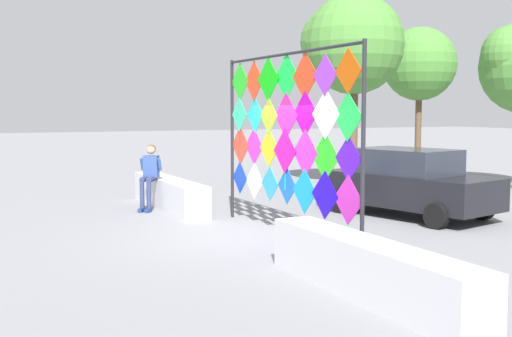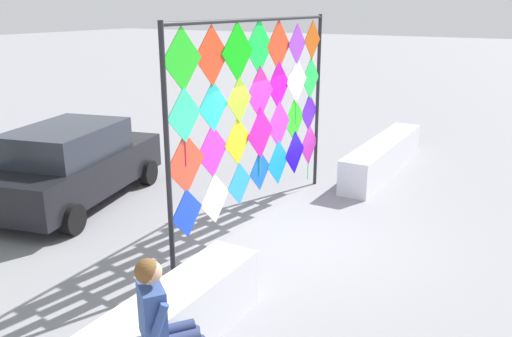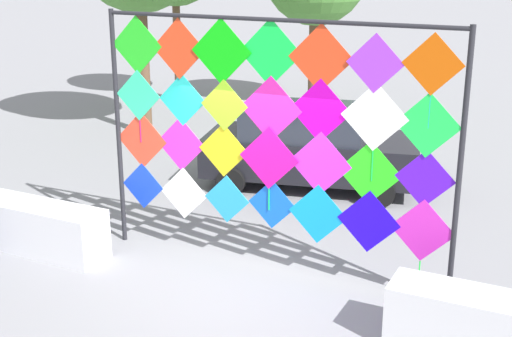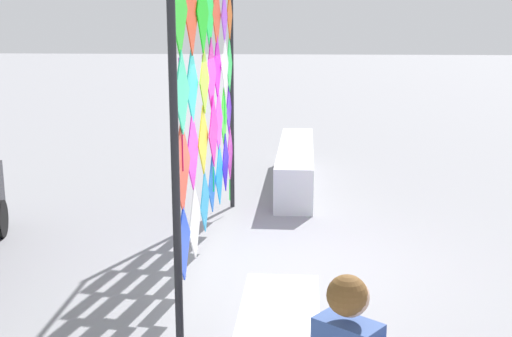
{
  "view_description": "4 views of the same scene",
  "coord_description": "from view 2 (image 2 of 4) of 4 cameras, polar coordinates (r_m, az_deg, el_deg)",
  "views": [
    {
      "loc": [
        11.03,
        -5.14,
        2.42
      ],
      "look_at": [
        0.08,
        0.06,
        1.32
      ],
      "focal_mm": 45.74,
      "sensor_mm": 36.0,
      "label": 1
    },
    {
      "loc": [
        -7.29,
        -3.57,
        3.67
      ],
      "look_at": [
        -0.24,
        0.52,
        1.13
      ],
      "focal_mm": 36.92,
      "sensor_mm": 36.0,
      "label": 2
    },
    {
      "loc": [
        3.93,
        -7.43,
        4.32
      ],
      "look_at": [
        -0.09,
        0.68,
        1.45
      ],
      "focal_mm": 48.99,
      "sensor_mm": 36.0,
      "label": 3
    },
    {
      "loc": [
        -7.48,
        -0.47,
        2.87
      ],
      "look_at": [
        -0.18,
        0.11,
        1.25
      ],
      "focal_mm": 45.46,
      "sensor_mm": 36.0,
      "label": 4
    }
  ],
  "objects": [
    {
      "name": "kite_display_rack",
      "position": [
        8.71,
        0.53,
        6.84
      ],
      "size": [
        4.99,
        0.17,
        3.5
      ],
      "color": "#232328",
      "rests_on": "ground"
    },
    {
      "name": "ground",
      "position": [
        8.91,
        3.71,
        -7.09
      ],
      "size": [
        120.0,
        120.0,
        0.0
      ],
      "primitive_type": "plane",
      "color": "gray"
    },
    {
      "name": "parked_car",
      "position": [
        10.61,
        -19.28,
        0.46
      ],
      "size": [
        4.23,
        2.61,
        1.53
      ],
      "color": "black",
      "rests_on": "ground"
    },
    {
      "name": "seated_vendor",
      "position": [
        5.03,
        -9.72,
        -15.93
      ],
      "size": [
        0.76,
        0.71,
        1.58
      ],
      "color": "navy",
      "rests_on": "ground"
    },
    {
      "name": "plaza_ledge_right",
      "position": [
        12.37,
        13.61,
        1.29
      ],
      "size": [
        4.09,
        0.62,
        0.73
      ],
      "primitive_type": "cube",
      "color": "silver",
      "rests_on": "ground"
    }
  ]
}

